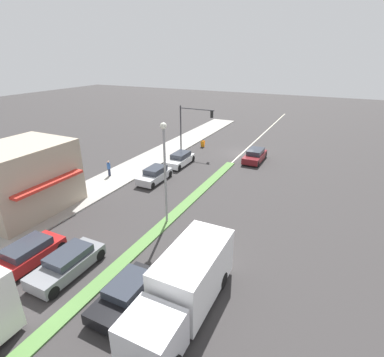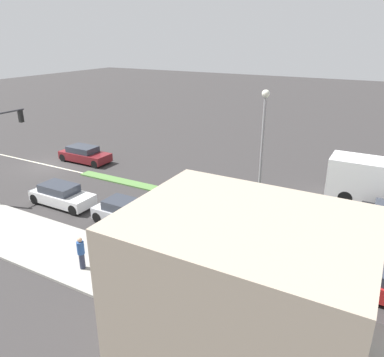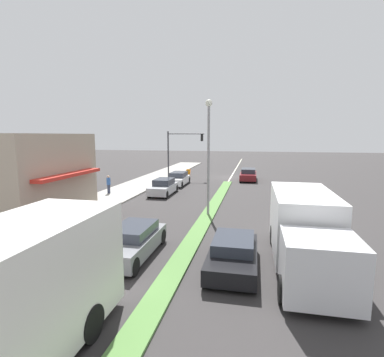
{
  "view_description": "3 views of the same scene",
  "coord_description": "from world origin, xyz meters",
  "px_view_note": "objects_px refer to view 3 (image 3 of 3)",
  "views": [
    {
      "loc": [
        -10.18,
        34.9,
        11.61
      ],
      "look_at": [
        0.6,
        12.89,
        1.35
      ],
      "focal_mm": 28.0,
      "sensor_mm": 36.0,
      "label": 1
    },
    {
      "loc": [
        20.18,
        24.88,
        10.29
      ],
      "look_at": [
        -0.49,
        13.46,
        1.17
      ],
      "focal_mm": 35.0,
      "sensor_mm": 36.0,
      "label": 2
    },
    {
      "loc": [
        -2.95,
        37.36,
        5.25
      ],
      "look_at": [
        1.96,
        14.2,
        1.82
      ],
      "focal_mm": 28.0,
      "sensor_mm": 36.0,
      "label": 3
    }
  ],
  "objects_px": {
    "pedestrian": "(109,184)",
    "suv_black": "(233,254)",
    "sedan_maroon": "(248,175)",
    "hatchback_red": "(68,241)",
    "delivery_truck": "(305,230)",
    "suv_grey": "(132,241)",
    "sedan_silver": "(163,187)",
    "van_white": "(178,179)",
    "street_lamp": "(209,143)",
    "warning_aframe_sign": "(188,172)",
    "traffic_signal_main": "(179,146)"
  },
  "relations": [
    {
      "from": "pedestrian",
      "to": "suv_black",
      "type": "relative_size",
      "value": 0.39
    },
    {
      "from": "pedestrian",
      "to": "sedan_maroon",
      "type": "relative_size",
      "value": 0.36
    },
    {
      "from": "hatchback_red",
      "to": "delivery_truck",
      "type": "bearing_deg",
      "value": -173.27
    },
    {
      "from": "suv_grey",
      "to": "suv_black",
      "type": "relative_size",
      "value": 1.05
    },
    {
      "from": "pedestrian",
      "to": "hatchback_red",
      "type": "relative_size",
      "value": 0.36
    },
    {
      "from": "sedan_silver",
      "to": "delivery_truck",
      "type": "bearing_deg",
      "value": 127.94
    },
    {
      "from": "pedestrian",
      "to": "van_white",
      "type": "height_order",
      "value": "pedestrian"
    },
    {
      "from": "street_lamp",
      "to": "van_white",
      "type": "relative_size",
      "value": 1.71
    },
    {
      "from": "suv_black",
      "to": "hatchback_red",
      "type": "xyz_separation_m",
      "value": [
        7.2,
        0.23,
        0.06
      ]
    },
    {
      "from": "warning_aframe_sign",
      "to": "suv_black",
      "type": "distance_m",
      "value": 27.61
    },
    {
      "from": "traffic_signal_main",
      "to": "suv_black",
      "type": "height_order",
      "value": "traffic_signal_main"
    },
    {
      "from": "suv_grey",
      "to": "van_white",
      "type": "distance_m",
      "value": 18.92
    },
    {
      "from": "suv_grey",
      "to": "sedan_silver",
      "type": "xyz_separation_m",
      "value": [
        2.8,
        -13.46,
        0.01
      ]
    },
    {
      "from": "warning_aframe_sign",
      "to": "delivery_truck",
      "type": "xyz_separation_m",
      "value": [
        -10.58,
        25.55,
        1.04
      ]
    },
    {
      "from": "delivery_truck",
      "to": "suv_black",
      "type": "distance_m",
      "value": 3.08
    },
    {
      "from": "street_lamp",
      "to": "delivery_truck",
      "type": "bearing_deg",
      "value": 126.94
    },
    {
      "from": "suv_black",
      "to": "hatchback_red",
      "type": "distance_m",
      "value": 7.2
    },
    {
      "from": "warning_aframe_sign",
      "to": "sedan_maroon",
      "type": "relative_size",
      "value": 0.19
    },
    {
      "from": "street_lamp",
      "to": "suv_black",
      "type": "distance_m",
      "value": 8.94
    },
    {
      "from": "pedestrian",
      "to": "sedan_silver",
      "type": "relative_size",
      "value": 0.39
    },
    {
      "from": "warning_aframe_sign",
      "to": "van_white",
      "type": "bearing_deg",
      "value": 94.44
    },
    {
      "from": "delivery_truck",
      "to": "hatchback_red",
      "type": "distance_m",
      "value": 10.1
    },
    {
      "from": "suv_grey",
      "to": "hatchback_red",
      "type": "bearing_deg",
      "value": 11.02
    },
    {
      "from": "traffic_signal_main",
      "to": "street_lamp",
      "type": "relative_size",
      "value": 0.76
    },
    {
      "from": "sedan_maroon",
      "to": "hatchback_red",
      "type": "bearing_deg",
      "value": 73.44
    },
    {
      "from": "street_lamp",
      "to": "hatchback_red",
      "type": "relative_size",
      "value": 1.63
    },
    {
      "from": "suv_grey",
      "to": "van_white",
      "type": "xyz_separation_m",
      "value": [
        2.8,
        -18.71,
        0.01
      ]
    },
    {
      "from": "warning_aframe_sign",
      "to": "sedan_maroon",
      "type": "xyz_separation_m",
      "value": [
        -7.78,
        2.51,
        0.23
      ]
    },
    {
      "from": "warning_aframe_sign",
      "to": "sedan_silver",
      "type": "height_order",
      "value": "sedan_silver"
    },
    {
      "from": "warning_aframe_sign",
      "to": "van_white",
      "type": "height_order",
      "value": "van_white"
    },
    {
      "from": "hatchback_red",
      "to": "suv_grey",
      "type": "bearing_deg",
      "value": -168.98
    },
    {
      "from": "hatchback_red",
      "to": "sedan_silver",
      "type": "xyz_separation_m",
      "value": [
        0.0,
        -14.01,
        0.01
      ]
    },
    {
      "from": "sedan_maroon",
      "to": "suv_grey",
      "type": "bearing_deg",
      "value": 79.47
    },
    {
      "from": "street_lamp",
      "to": "warning_aframe_sign",
      "type": "distance_m",
      "value": 20.18
    },
    {
      "from": "pedestrian",
      "to": "suv_grey",
      "type": "distance_m",
      "value": 14.47
    },
    {
      "from": "traffic_signal_main",
      "to": "van_white",
      "type": "relative_size",
      "value": 1.3
    },
    {
      "from": "delivery_truck",
      "to": "suv_grey",
      "type": "height_order",
      "value": "delivery_truck"
    },
    {
      "from": "sedan_maroon",
      "to": "hatchback_red",
      "type": "height_order",
      "value": "sedan_maroon"
    },
    {
      "from": "traffic_signal_main",
      "to": "suv_grey",
      "type": "height_order",
      "value": "traffic_signal_main"
    },
    {
      "from": "pedestrian",
      "to": "van_white",
      "type": "relative_size",
      "value": 0.38
    },
    {
      "from": "pedestrian",
      "to": "sedan_silver",
      "type": "bearing_deg",
      "value": -166.8
    },
    {
      "from": "suv_grey",
      "to": "sedan_silver",
      "type": "bearing_deg",
      "value": -78.25
    },
    {
      "from": "warning_aframe_sign",
      "to": "suv_grey",
      "type": "distance_m",
      "value": 26.4
    },
    {
      "from": "delivery_truck",
      "to": "suv_grey",
      "type": "distance_m",
      "value": 7.27
    },
    {
      "from": "street_lamp",
      "to": "hatchback_red",
      "type": "bearing_deg",
      "value": 57.44
    },
    {
      "from": "hatchback_red",
      "to": "traffic_signal_main",
      "type": "bearing_deg",
      "value": -87.34
    },
    {
      "from": "street_lamp",
      "to": "suv_grey",
      "type": "xyz_separation_m",
      "value": [
        2.2,
        7.28,
        -4.12
      ]
    },
    {
      "from": "traffic_signal_main",
      "to": "pedestrian",
      "type": "xyz_separation_m",
      "value": [
        3.6,
        11.34,
        -2.93
      ]
    },
    {
      "from": "suv_grey",
      "to": "traffic_signal_main",
      "type": "bearing_deg",
      "value": -80.6
    },
    {
      "from": "van_white",
      "to": "warning_aframe_sign",
      "type": "bearing_deg",
      "value": -85.56
    }
  ]
}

